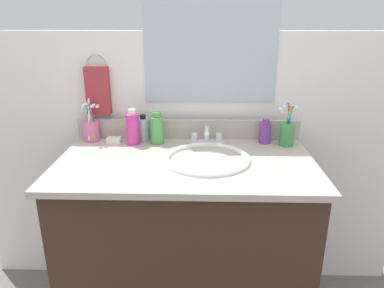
{
  "coord_description": "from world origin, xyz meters",
  "views": [
    {
      "loc": [
        0.06,
        -1.35,
        1.36
      ],
      "look_at": [
        0.03,
        0.0,
        0.88
      ],
      "focal_mm": 33.85,
      "sensor_mm": 36.0,
      "label": 1
    }
  ],
  "objects_px": {
    "bottle_gel_clear": "(143,129)",
    "cup_pink": "(91,129)",
    "faucet": "(207,138)",
    "bottle_cream_purple": "(265,132)",
    "hand_towel": "(98,91)",
    "bottle_toner_green": "(157,129)",
    "bottle_soap_pink": "(133,128)",
    "soap_bar": "(114,140)",
    "cup_green": "(287,132)"
  },
  "relations": [
    {
      "from": "bottle_gel_clear",
      "to": "bottle_toner_green",
      "type": "distance_m",
      "value": 0.08
    },
    {
      "from": "bottle_soap_pink",
      "to": "bottle_gel_clear",
      "type": "height_order",
      "value": "bottle_soap_pink"
    },
    {
      "from": "bottle_toner_green",
      "to": "bottle_cream_purple",
      "type": "height_order",
      "value": "bottle_toner_green"
    },
    {
      "from": "faucet",
      "to": "cup_green",
      "type": "bearing_deg",
      "value": -1.19
    },
    {
      "from": "hand_towel",
      "to": "cup_green",
      "type": "distance_m",
      "value": 0.88
    },
    {
      "from": "bottle_soap_pink",
      "to": "cup_pink",
      "type": "distance_m",
      "value": 0.21
    },
    {
      "from": "bottle_gel_clear",
      "to": "cup_green",
      "type": "distance_m",
      "value": 0.65
    },
    {
      "from": "bottle_toner_green",
      "to": "soap_bar",
      "type": "height_order",
      "value": "bottle_toner_green"
    },
    {
      "from": "faucet",
      "to": "cup_pink",
      "type": "height_order",
      "value": "cup_pink"
    },
    {
      "from": "bottle_gel_clear",
      "to": "cup_pink",
      "type": "bearing_deg",
      "value": -177.2
    },
    {
      "from": "faucet",
      "to": "cup_green",
      "type": "height_order",
      "value": "cup_green"
    },
    {
      "from": "bottle_cream_purple",
      "to": "soap_bar",
      "type": "height_order",
      "value": "bottle_cream_purple"
    },
    {
      "from": "hand_towel",
      "to": "soap_bar",
      "type": "distance_m",
      "value": 0.24
    },
    {
      "from": "bottle_soap_pink",
      "to": "cup_pink",
      "type": "xyz_separation_m",
      "value": [
        -0.2,
        0.05,
        -0.02
      ]
    },
    {
      "from": "bottle_gel_clear",
      "to": "bottle_cream_purple",
      "type": "relative_size",
      "value": 1.09
    },
    {
      "from": "cup_pink",
      "to": "soap_bar",
      "type": "bearing_deg",
      "value": -15.92
    },
    {
      "from": "bottle_gel_clear",
      "to": "cup_green",
      "type": "bearing_deg",
      "value": -4.93
    },
    {
      "from": "bottle_toner_green",
      "to": "soap_bar",
      "type": "xyz_separation_m",
      "value": [
        -0.2,
        -0.0,
        -0.06
      ]
    },
    {
      "from": "faucet",
      "to": "cup_green",
      "type": "xyz_separation_m",
      "value": [
        0.36,
        -0.01,
        0.03
      ]
    },
    {
      "from": "hand_towel",
      "to": "bottle_cream_purple",
      "type": "distance_m",
      "value": 0.79
    },
    {
      "from": "faucet",
      "to": "cup_pink",
      "type": "bearing_deg",
      "value": 176.06
    },
    {
      "from": "hand_towel",
      "to": "soap_bar",
      "type": "relative_size",
      "value": 3.44
    },
    {
      "from": "bottle_gel_clear",
      "to": "faucet",
      "type": "bearing_deg",
      "value": -9.41
    },
    {
      "from": "bottle_cream_purple",
      "to": "cup_green",
      "type": "relative_size",
      "value": 0.57
    },
    {
      "from": "cup_pink",
      "to": "cup_green",
      "type": "relative_size",
      "value": 1.02
    },
    {
      "from": "bottle_gel_clear",
      "to": "cup_pink",
      "type": "distance_m",
      "value": 0.24
    },
    {
      "from": "bottle_cream_purple",
      "to": "soap_bar",
      "type": "distance_m",
      "value": 0.69
    },
    {
      "from": "bottle_soap_pink",
      "to": "soap_bar",
      "type": "relative_size",
      "value": 2.53
    },
    {
      "from": "soap_bar",
      "to": "bottle_gel_clear",
      "type": "bearing_deg",
      "value": 18.87
    },
    {
      "from": "bottle_toner_green",
      "to": "bottle_cream_purple",
      "type": "bearing_deg",
      "value": 2.13
    },
    {
      "from": "bottle_cream_purple",
      "to": "cup_green",
      "type": "height_order",
      "value": "cup_green"
    },
    {
      "from": "bottle_gel_clear",
      "to": "cup_pink",
      "type": "height_order",
      "value": "cup_pink"
    },
    {
      "from": "hand_towel",
      "to": "bottle_cream_purple",
      "type": "height_order",
      "value": "hand_towel"
    },
    {
      "from": "faucet",
      "to": "bottle_cream_purple",
      "type": "bearing_deg",
      "value": 5.19
    },
    {
      "from": "bottle_gel_clear",
      "to": "bottle_cream_purple",
      "type": "height_order",
      "value": "bottle_gel_clear"
    },
    {
      "from": "bottle_cream_purple",
      "to": "cup_green",
      "type": "xyz_separation_m",
      "value": [
        0.09,
        -0.03,
        0.01
      ]
    },
    {
      "from": "hand_towel",
      "to": "cup_pink",
      "type": "xyz_separation_m",
      "value": [
        -0.03,
        -0.07,
        -0.17
      ]
    },
    {
      "from": "cup_green",
      "to": "cup_pink",
      "type": "bearing_deg",
      "value": 177.16
    },
    {
      "from": "hand_towel",
      "to": "bottle_toner_green",
      "type": "xyz_separation_m",
      "value": [
        0.28,
        -0.1,
        -0.15
      ]
    },
    {
      "from": "cup_pink",
      "to": "cup_green",
      "type": "xyz_separation_m",
      "value": [
        0.89,
        -0.04,
        0.01
      ]
    },
    {
      "from": "faucet",
      "to": "bottle_cream_purple",
      "type": "xyz_separation_m",
      "value": [
        0.27,
        0.02,
        0.02
      ]
    },
    {
      "from": "bottle_soap_pink",
      "to": "cup_pink",
      "type": "relative_size",
      "value": 0.82
    },
    {
      "from": "cup_green",
      "to": "soap_bar",
      "type": "relative_size",
      "value": 3.02
    },
    {
      "from": "cup_green",
      "to": "soap_bar",
      "type": "bearing_deg",
      "value": 179.11
    },
    {
      "from": "bottle_cream_purple",
      "to": "soap_bar",
      "type": "relative_size",
      "value": 1.73
    },
    {
      "from": "hand_towel",
      "to": "soap_bar",
      "type": "bearing_deg",
      "value": -49.55
    },
    {
      "from": "faucet",
      "to": "bottle_soap_pink",
      "type": "bearing_deg",
      "value": -178.48
    },
    {
      "from": "bottle_gel_clear",
      "to": "bottle_toner_green",
      "type": "bearing_deg",
      "value": -31.85
    },
    {
      "from": "cup_green",
      "to": "hand_towel",
      "type": "bearing_deg",
      "value": 172.71
    },
    {
      "from": "bottle_soap_pink",
      "to": "bottle_toner_green",
      "type": "distance_m",
      "value": 0.11
    }
  ]
}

